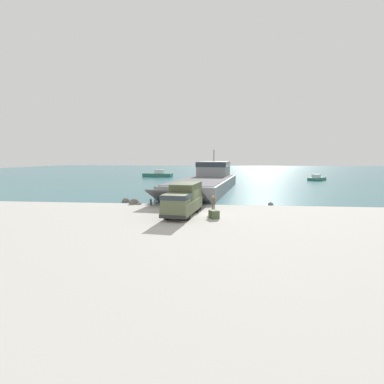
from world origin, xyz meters
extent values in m
plane|color=#B7B5AD|center=(0.00, 0.00, 0.00)|extent=(240.00, 240.00, 0.00)
cube|color=#336B75|center=(0.00, 96.15, 0.00)|extent=(240.00, 180.00, 0.01)
cube|color=gray|center=(-1.37, 21.64, 1.00)|extent=(11.81, 29.17, 2.00)
cube|color=#56565B|center=(-1.37, 21.64, 2.04)|extent=(11.01, 27.96, 0.08)
cube|color=gray|center=(-0.12, 31.26, 3.48)|extent=(6.72, 8.61, 2.97)
cube|color=#28333D|center=(-0.12, 31.26, 4.37)|extent=(6.90, 8.71, 0.89)
cylinder|color=#3F3F42|center=(-0.12, 31.26, 6.17)|extent=(0.16, 0.16, 2.40)
cube|color=#56565B|center=(-3.51, 5.30, 1.07)|extent=(7.52, 5.53, 2.00)
cube|color=#566042|center=(-2.17, -0.86, 0.95)|extent=(3.36, 7.78, 1.16)
cube|color=#566042|center=(-2.48, -3.32, 1.98)|extent=(2.59, 2.83, 0.89)
cube|color=#28333D|center=(-2.48, -3.32, 2.20)|extent=(2.67, 2.86, 0.45)
cube|color=#495236|center=(-2.00, 0.41, 2.33)|extent=(2.92, 5.03, 1.60)
cube|color=#2D2D2D|center=(-2.63, -4.51, 0.52)|extent=(2.49, 0.55, 0.32)
cylinder|color=black|center=(-1.48, -3.30, 0.58)|extent=(0.55, 1.19, 1.15)
cylinder|color=black|center=(-3.44, -3.05, 0.58)|extent=(0.55, 1.19, 1.15)
cylinder|color=black|center=(-0.96, 0.79, 0.58)|extent=(0.55, 1.19, 1.15)
cylinder|color=black|center=(-2.92, 1.04, 0.58)|extent=(0.55, 1.19, 1.15)
cylinder|color=black|center=(-0.82, 1.88, 0.58)|extent=(0.55, 1.19, 1.15)
cylinder|color=black|center=(-2.78, 2.13, 0.58)|extent=(0.55, 1.19, 1.15)
cylinder|color=#4C4738|center=(0.70, 0.96, 0.44)|extent=(0.14, 0.14, 0.87)
cylinder|color=#4C4738|center=(0.88, 0.96, 0.44)|extent=(0.14, 0.14, 0.87)
cube|color=#4C4738|center=(0.79, 0.96, 1.22)|extent=(0.45, 0.25, 0.69)
sphere|color=tan|center=(0.79, 0.96, 1.68)|extent=(0.24, 0.24, 0.24)
cube|color=#2D7060|center=(25.48, 48.18, 0.38)|extent=(5.53, 5.89, 0.76)
cube|color=silver|center=(25.20, 47.85, 1.18)|extent=(2.37, 2.38, 0.83)
cube|color=#2D7060|center=(-17.77, 57.92, 0.53)|extent=(9.03, 3.64, 1.05)
cube|color=silver|center=(-17.11, 57.85, 1.63)|extent=(2.82, 2.18, 1.16)
cylinder|color=#333338|center=(-6.92, 4.93, 0.28)|extent=(0.24, 0.24, 0.55)
sphere|color=#333338|center=(-6.92, 4.93, 0.62)|extent=(0.27, 0.27, 0.27)
cube|color=#475638|center=(0.97, -2.17, 0.39)|extent=(1.10, 1.17, 0.77)
sphere|color=#66605B|center=(-9.24, 5.78, 0.00)|extent=(1.34, 1.34, 1.34)
sphere|color=#66605B|center=(-10.81, 7.24, 0.00)|extent=(1.06, 1.06, 1.06)
sphere|color=gray|center=(7.64, 6.72, 0.00)|extent=(0.67, 0.67, 0.67)
sphere|color=gray|center=(-8.49, 5.35, 0.00)|extent=(0.62, 0.62, 0.62)
camera|label=1|loc=(1.79, -30.33, 5.76)|focal=28.00mm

